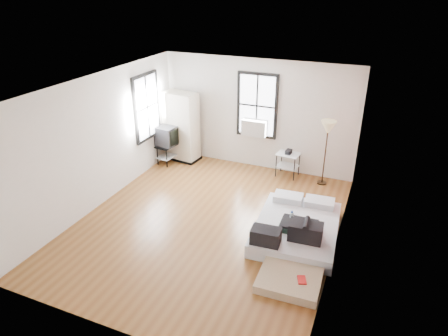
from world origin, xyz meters
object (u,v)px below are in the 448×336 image
at_px(side_table, 288,158).
at_px(floor_lamp, 328,131).
at_px(mattress_main, 296,227).
at_px(mattress_bare, 297,253).
at_px(tv_stand, 168,136).
at_px(wardrobe, 181,127).

distance_m(side_table, floor_lamp, 1.25).
xyz_separation_m(mattress_main, mattress_bare, (0.17, -0.70, -0.06)).
height_order(mattress_main, tv_stand, tv_stand).
height_order(wardrobe, side_table, wardrobe).
relative_size(mattress_main, wardrobe, 1.16).
bearing_deg(mattress_bare, wardrobe, 139.59).
height_order(floor_lamp, tv_stand, floor_lamp).
xyz_separation_m(wardrobe, floor_lamp, (3.82, -0.01, 0.43)).
bearing_deg(side_table, wardrobe, -178.63).
relative_size(mattress_main, tv_stand, 2.09).
distance_m(wardrobe, side_table, 2.97).
xyz_separation_m(mattress_bare, side_table, (-0.99, 3.16, 0.36)).
distance_m(mattress_main, tv_stand, 4.50).
height_order(wardrobe, tv_stand, wardrobe).
bearing_deg(tv_stand, mattress_main, -19.87).
relative_size(wardrobe, floor_lamp, 1.17).
distance_m(wardrobe, tv_stand, 0.44).
height_order(mattress_bare, wardrobe, wardrobe).
bearing_deg(side_table, mattress_main, -71.72).
relative_size(mattress_bare, side_table, 2.73).
bearing_deg(mattress_main, mattress_bare, -79.93).
distance_m(mattress_bare, side_table, 3.33).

